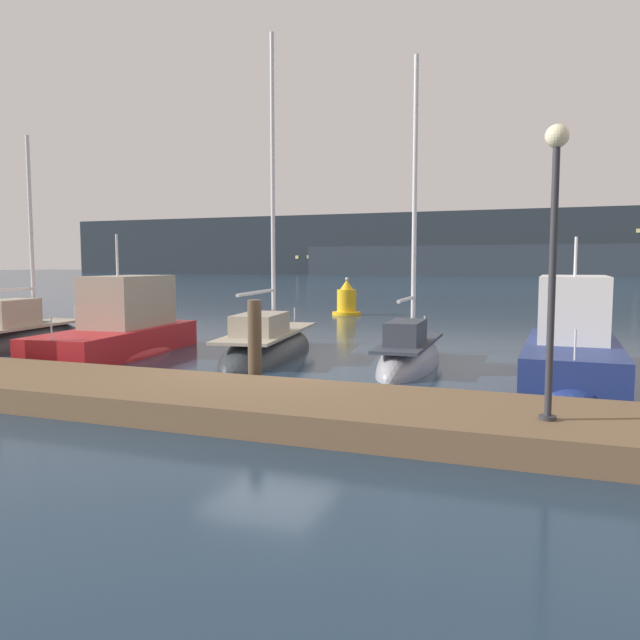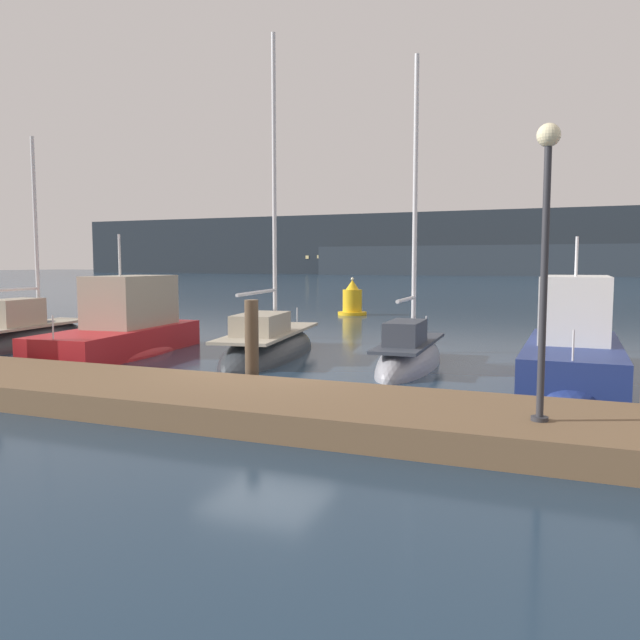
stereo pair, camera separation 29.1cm
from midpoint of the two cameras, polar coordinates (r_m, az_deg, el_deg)
name	(u,v)px [view 2 (the right image)]	position (r m, az deg, el deg)	size (l,w,h in m)	color
ground_plane	(267,388)	(13.42, -4.28, -6.23)	(400.00, 400.00, 0.00)	#1E3347
dock	(209,400)	(11.39, -9.40, -7.19)	(35.82, 2.80, 0.45)	brown
mooring_pile_2	(252,347)	(12.68, -5.60, -2.50)	(0.28, 0.28, 1.93)	#4C3D2D
sailboat_berth_2	(30,342)	(21.98, -24.68, -1.84)	(2.16, 5.56, 7.50)	#2D3338
motorboat_berth_3	(122,339)	(19.13, -17.23, -1.71)	(2.92, 6.79, 4.05)	red
sailboat_berth_4	(269,352)	(17.96, -4.18, -2.94)	(2.85, 6.83, 9.95)	#2D3338
sailboat_berth_5	(410,362)	(16.25, 8.70, -3.85)	(1.55, 5.20, 8.73)	gray
motorboat_berth_6	(573,357)	(16.05, 22.59, -3.15)	(2.34, 6.87, 3.86)	navy
channel_buoy	(352,301)	(32.18, 3.23, 1.74)	(1.49, 1.49, 1.94)	gold
dock_lamppost	(546,225)	(9.20, 20.81, 8.13)	(0.32, 0.32, 4.09)	#2D2D33
hillside_backdrop	(557,245)	(148.54, 20.88, 6.39)	(240.00, 23.00, 14.36)	#232B33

